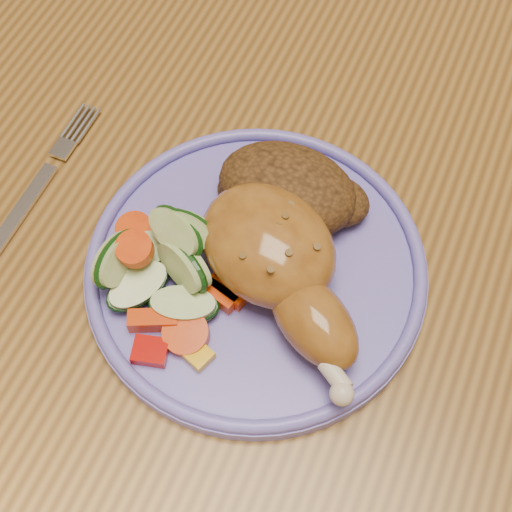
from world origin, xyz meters
name	(u,v)px	position (x,y,z in m)	size (l,w,h in m)	color
ground	(295,464)	(0.00, 0.00, 0.00)	(4.00, 4.00, 0.00)	brown
dining_table	(331,290)	(0.00, 0.00, 0.67)	(0.90, 1.40, 0.75)	brown
plate	(256,270)	(-0.05, -0.05, 0.76)	(0.25, 0.25, 0.01)	#655CBF
plate_rim	(256,263)	(-0.05, -0.05, 0.77)	(0.25, 0.25, 0.01)	#655CBF
chicken_leg	(279,262)	(-0.03, -0.05, 0.79)	(0.16, 0.15, 0.06)	#985E1F
rice_pilaf	(290,191)	(-0.05, 0.01, 0.78)	(0.12, 0.08, 0.05)	#4D2F13
vegetable_pile	(163,267)	(-0.11, -0.09, 0.78)	(0.11, 0.12, 0.06)	#A50A05
fork	(35,190)	(-0.24, -0.05, 0.75)	(0.02, 0.15, 0.00)	silver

